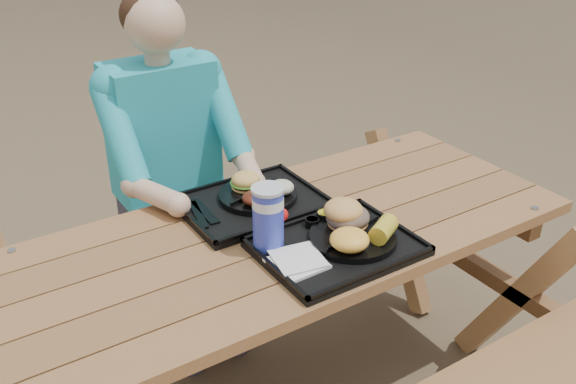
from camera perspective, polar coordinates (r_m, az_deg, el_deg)
picnic_table at (r=2.21m, az=0.00°, el=-11.64°), size 1.80×1.49×0.75m
tray_near at (r=1.89m, az=4.35°, el=-4.97°), size 0.45×0.35×0.02m
tray_far at (r=2.12m, az=-3.24°, el=-1.08°), size 0.45×0.35×0.02m
plate_near at (r=1.91m, az=5.79°, el=-4.04°), size 0.26×0.26×0.02m
plate_far at (r=2.13m, az=-2.69°, el=-0.29°), size 0.26×0.26×0.02m
napkin_stack at (r=1.79m, az=0.80°, el=-6.26°), size 0.14×0.14×0.02m
soda_cup at (r=1.83m, az=-1.77°, el=-2.41°), size 0.09×0.09×0.18m
condiment_bbq at (r=1.97m, az=2.16°, el=-2.72°), size 0.04×0.04×0.03m
condiment_mustard at (r=1.99m, az=3.29°, el=-2.20°), size 0.05×0.05×0.03m
sandwich at (r=1.92m, az=5.38°, el=-1.25°), size 0.12×0.12×0.13m
mac_cheese at (r=1.82m, az=5.49°, el=-4.24°), size 0.11×0.11×0.06m
corn_cob at (r=1.88m, az=8.49°, el=-3.31°), size 0.13×0.13×0.06m
cutlery_far at (r=2.06m, az=-7.48°, el=-1.70°), size 0.04×0.18×0.01m
burger at (r=2.13m, az=-3.78°, el=1.40°), size 0.10×0.10×0.09m
baked_beans at (r=2.05m, az=-2.89°, el=-0.53°), size 0.09×0.09×0.04m
potato_salad at (r=2.11m, az=-0.57°, el=0.42°), size 0.08×0.08×0.05m
diner at (r=2.53m, az=-10.47°, el=0.50°), size 0.48×0.84×1.28m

